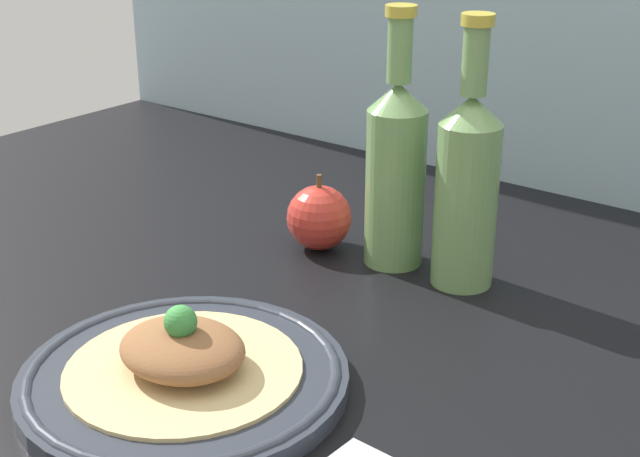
% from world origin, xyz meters
% --- Properties ---
extents(ground_plane, '(1.80, 1.10, 0.04)m').
position_xyz_m(ground_plane, '(0.00, 0.00, -0.02)').
color(ground_plane, black).
extents(plate, '(0.29, 0.29, 0.02)m').
position_xyz_m(plate, '(-0.09, -0.15, 0.01)').
color(plate, '#2D333D').
rests_on(plate, ground_plane).
extents(plated_food, '(0.21, 0.21, 0.06)m').
position_xyz_m(plated_food, '(-0.09, -0.15, 0.03)').
color(plated_food, '#D6BC7F').
rests_on(plated_food, plate).
extents(cider_bottle_left, '(0.07, 0.07, 0.30)m').
position_xyz_m(cider_bottle_left, '(-0.09, 0.19, 0.12)').
color(cider_bottle_left, '#729E5B').
rests_on(cider_bottle_left, ground_plane).
extents(cider_bottle_right, '(0.07, 0.07, 0.30)m').
position_xyz_m(cider_bottle_right, '(-0.00, 0.19, 0.12)').
color(cider_bottle_right, '#729E5B').
rests_on(cider_bottle_right, ground_plane).
extents(apple, '(0.08, 0.08, 0.09)m').
position_xyz_m(apple, '(-0.18, 0.17, 0.04)').
color(apple, red).
rests_on(apple, ground_plane).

